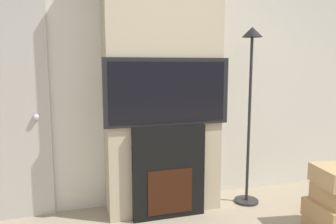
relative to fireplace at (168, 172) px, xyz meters
name	(u,v)px	position (x,y,z in m)	size (l,w,h in m)	color
wall_back	(156,76)	(0.00, 0.43, 0.90)	(6.00, 0.06, 2.70)	silver
chimney_breast	(162,76)	(0.00, 0.20, 0.90)	(1.12, 0.40, 2.70)	#BCAD8E
fireplace	(168,172)	(0.00, 0.00, 0.00)	(0.70, 0.15, 0.90)	black
television	(168,92)	(0.00, 0.00, 0.77)	(1.19, 0.07, 0.63)	black
floor_lamp	(250,89)	(0.90, 0.07, 0.77)	(0.25, 0.25, 1.84)	#262628
entry_door	(1,114)	(-1.48, 0.37, 0.57)	(0.85, 0.09, 2.04)	#BCB7AD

